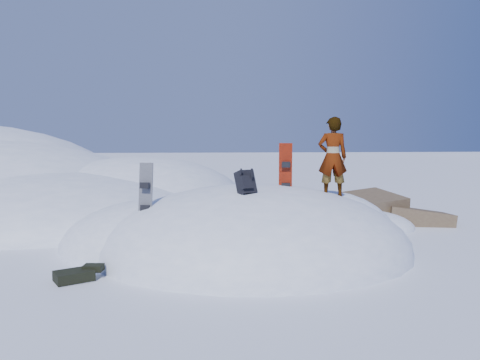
{
  "coord_description": "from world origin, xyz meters",
  "views": [
    {
      "loc": [
        -1.14,
        -10.23,
        2.59
      ],
      "look_at": [
        -0.28,
        0.3,
        1.58
      ],
      "focal_mm": 35.0,
      "sensor_mm": 36.0,
      "label": 1
    }
  ],
  "objects": [
    {
      "name": "snowboard_red",
      "position": [
        0.72,
        0.07,
        1.65
      ],
      "size": [
        0.3,
        0.19,
        1.59
      ],
      "rotation": [
        0.0,
        0.0,
        -0.22
      ],
      "color": "red",
      "rests_on": "snow_mound"
    },
    {
      "name": "snow_mound",
      "position": [
        -0.17,
        0.24,
        0.0
      ],
      "size": [
        8.0,
        6.0,
        3.0
      ],
      "color": "white",
      "rests_on": "ground"
    },
    {
      "name": "backpack",
      "position": [
        -0.26,
        -0.83,
        1.64
      ],
      "size": [
        0.48,
        0.54,
        0.57
      ],
      "rotation": [
        0.0,
        0.0,
        0.52
      ],
      "color": "black",
      "rests_on": "snow_mound"
    },
    {
      "name": "gear_pile",
      "position": [
        -3.39,
        -1.86,
        0.11
      ],
      "size": [
        0.87,
        0.7,
        0.23
      ],
      "rotation": [
        0.0,
        0.0,
        0.51
      ],
      "color": "black",
      "rests_on": "ground"
    },
    {
      "name": "person",
      "position": [
        1.75,
        -0.05,
        2.11
      ],
      "size": [
        0.69,
        0.49,
        1.78
      ],
      "primitive_type": "imported",
      "rotation": [
        0.0,
        0.0,
        3.03
      ],
      "color": "slate",
      "rests_on": "snow_mound"
    },
    {
      "name": "rock_outcrop",
      "position": [
        3.72,
        3.01,
        0.01
      ],
      "size": [
        4.68,
        4.41,
        1.68
      ],
      "color": "brown",
      "rests_on": "ground"
    },
    {
      "name": "ground",
      "position": [
        0.0,
        0.0,
        0.0
      ],
      "size": [
        120.0,
        120.0,
        0.0
      ],
      "primitive_type": "plane",
      "color": "white",
      "rests_on": "ground"
    },
    {
      "name": "snowboard_dark",
      "position": [
        -2.32,
        -0.51,
        1.27
      ],
      "size": [
        0.34,
        0.3,
        1.55
      ],
      "rotation": [
        0.0,
        0.0,
        -0.26
      ],
      "color": "black",
      "rests_on": "snow_mound"
    }
  ]
}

